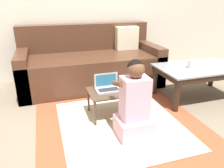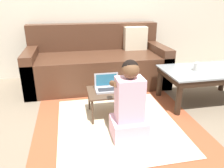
{
  "view_description": "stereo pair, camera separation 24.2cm",
  "coord_description": "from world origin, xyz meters",
  "px_view_note": "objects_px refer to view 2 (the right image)",
  "views": [
    {
      "loc": [
        -0.68,
        -1.98,
        1.26
      ],
      "look_at": [
        0.0,
        0.17,
        0.36
      ],
      "focal_mm": 35.0,
      "sensor_mm": 36.0,
      "label": 1
    },
    {
      "loc": [
        -0.44,
        -2.04,
        1.26
      ],
      "look_at": [
        0.0,
        0.17,
        0.36
      ],
      "focal_mm": 35.0,
      "sensor_mm": 36.0,
      "label": 2
    }
  ],
  "objects_px": {
    "couch": "(98,64)",
    "coffee_table": "(206,75)",
    "laptop": "(107,87)",
    "person_seated": "(129,106)",
    "cup_on_table": "(197,67)",
    "computer_mouse": "(126,88)",
    "laptop_desk": "(113,93)"
  },
  "relations": [
    {
      "from": "laptop_desk",
      "to": "person_seated",
      "type": "height_order",
      "value": "person_seated"
    },
    {
      "from": "laptop_desk",
      "to": "laptop",
      "type": "height_order",
      "value": "laptop"
    },
    {
      "from": "couch",
      "to": "coffee_table",
      "type": "relative_size",
      "value": 1.9
    },
    {
      "from": "laptop_desk",
      "to": "computer_mouse",
      "type": "relative_size",
      "value": 5.58
    },
    {
      "from": "computer_mouse",
      "to": "laptop",
      "type": "bearing_deg",
      "value": 169.34
    },
    {
      "from": "coffee_table",
      "to": "cup_on_table",
      "type": "xyz_separation_m",
      "value": [
        -0.14,
        -0.01,
        0.11
      ]
    },
    {
      "from": "laptop_desk",
      "to": "computer_mouse",
      "type": "height_order",
      "value": "computer_mouse"
    },
    {
      "from": "couch",
      "to": "person_seated",
      "type": "xyz_separation_m",
      "value": [
        0.09,
        -1.48,
        0.01
      ]
    },
    {
      "from": "laptop",
      "to": "person_seated",
      "type": "relative_size",
      "value": 0.35
    },
    {
      "from": "laptop_desk",
      "to": "laptop",
      "type": "relative_size",
      "value": 2.08
    },
    {
      "from": "computer_mouse",
      "to": "cup_on_table",
      "type": "xyz_separation_m",
      "value": [
        0.92,
        0.13,
        0.15
      ]
    },
    {
      "from": "couch",
      "to": "person_seated",
      "type": "bearing_deg",
      "value": -86.72
    },
    {
      "from": "coffee_table",
      "to": "person_seated",
      "type": "bearing_deg",
      "value": -153.76
    },
    {
      "from": "coffee_table",
      "to": "person_seated",
      "type": "xyz_separation_m",
      "value": [
        -1.14,
        -0.56,
        -0.04
      ]
    },
    {
      "from": "couch",
      "to": "computer_mouse",
      "type": "distance_m",
      "value": 1.07
    },
    {
      "from": "laptop",
      "to": "computer_mouse",
      "type": "height_order",
      "value": "laptop"
    },
    {
      "from": "computer_mouse",
      "to": "person_seated",
      "type": "xyz_separation_m",
      "value": [
        -0.08,
        -0.43,
        0.0
      ]
    },
    {
      "from": "laptop",
      "to": "person_seated",
      "type": "xyz_separation_m",
      "value": [
        0.12,
        -0.47,
        -0.01
      ]
    },
    {
      "from": "laptop",
      "to": "person_seated",
      "type": "bearing_deg",
      "value": -75.68
    },
    {
      "from": "coffee_table",
      "to": "person_seated",
      "type": "height_order",
      "value": "person_seated"
    },
    {
      "from": "cup_on_table",
      "to": "computer_mouse",
      "type": "bearing_deg",
      "value": -172.25
    },
    {
      "from": "person_seated",
      "to": "cup_on_table",
      "type": "bearing_deg",
      "value": 28.81
    },
    {
      "from": "person_seated",
      "to": "cup_on_table",
      "type": "distance_m",
      "value": 1.16
    },
    {
      "from": "couch",
      "to": "person_seated",
      "type": "height_order",
      "value": "couch"
    },
    {
      "from": "laptop",
      "to": "computer_mouse",
      "type": "xyz_separation_m",
      "value": [
        0.2,
        -0.04,
        -0.01
      ]
    },
    {
      "from": "couch",
      "to": "laptop",
      "type": "height_order",
      "value": "couch"
    },
    {
      "from": "laptop",
      "to": "person_seated",
      "type": "height_order",
      "value": "person_seated"
    },
    {
      "from": "couch",
      "to": "laptop_desk",
      "type": "relative_size",
      "value": 3.66
    },
    {
      "from": "coffee_table",
      "to": "laptop_desk",
      "type": "bearing_deg",
      "value": -173.81
    },
    {
      "from": "couch",
      "to": "laptop_desk",
      "type": "xyz_separation_m",
      "value": [
        0.03,
        -1.05,
        -0.04
      ]
    },
    {
      "from": "person_seated",
      "to": "cup_on_table",
      "type": "relative_size",
      "value": 7.92
    },
    {
      "from": "coffee_table",
      "to": "person_seated",
      "type": "relative_size",
      "value": 1.4
    }
  ]
}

